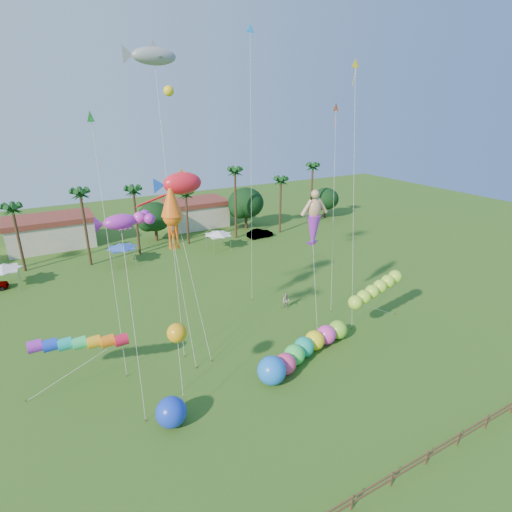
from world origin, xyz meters
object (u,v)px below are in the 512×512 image
car_b (260,233)px  blue_ball (171,412)px  caterpillar_inflatable (302,351)px  spectator_b (286,301)px

car_b → blue_ball: 42.31m
caterpillar_inflatable → blue_ball: (-12.15, -1.74, 0.10)m
spectator_b → blue_ball: 19.22m
car_b → caterpillar_inflatable: size_ratio=0.39×
caterpillar_inflatable → blue_ball: size_ratio=5.26×
caterpillar_inflatable → blue_ball: bearing=171.3°
blue_ball → caterpillar_inflatable: bearing=8.1°
caterpillar_inflatable → blue_ball: caterpillar_inflatable is taller
car_b → spectator_b: size_ratio=2.52×
car_b → blue_ball: bearing=140.6°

